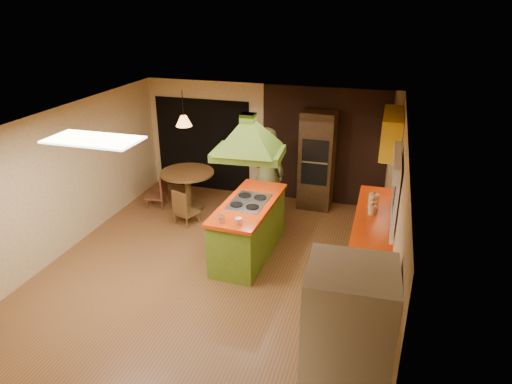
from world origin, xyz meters
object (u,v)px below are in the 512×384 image
(canister_large, at_px, (373,201))
(refrigerator, at_px, (345,356))
(kitchen_island, at_px, (249,228))
(man, at_px, (267,176))
(dining_table, at_px, (188,182))
(wall_oven, at_px, (317,160))

(canister_large, bearing_deg, refrigerator, -91.05)
(kitchen_island, distance_m, man, 1.42)
(dining_table, relative_size, canister_large, 4.57)
(refrigerator, bearing_deg, man, 111.35)
(canister_large, bearing_deg, man, 158.52)
(kitchen_island, height_order, canister_large, canister_large)
(refrigerator, relative_size, wall_oven, 0.95)
(kitchen_island, xyz_separation_m, man, (-0.05, 1.35, 0.46))
(wall_oven, height_order, canister_large, wall_oven)
(man, distance_m, canister_large, 2.21)
(man, bearing_deg, dining_table, -22.52)
(kitchen_island, relative_size, canister_large, 8.31)
(refrigerator, xyz_separation_m, wall_oven, (-1.17, 5.43, 0.05))
(kitchen_island, bearing_deg, man, 94.58)
(kitchen_island, distance_m, dining_table, 2.29)
(refrigerator, bearing_deg, dining_table, 126.56)
(man, relative_size, canister_large, 7.94)
(man, bearing_deg, wall_oven, -149.98)
(refrigerator, distance_m, wall_oven, 5.55)
(wall_oven, height_order, dining_table, wall_oven)
(kitchen_island, height_order, dining_table, kitchen_island)
(kitchen_island, distance_m, canister_large, 2.15)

